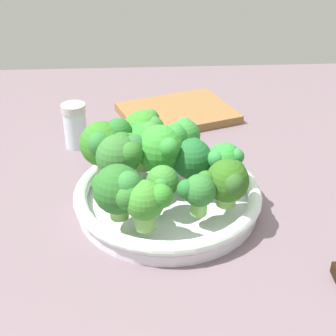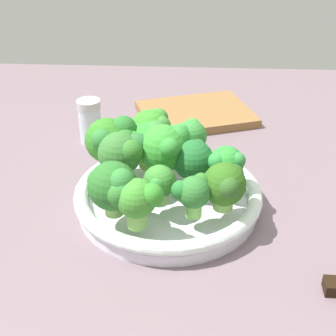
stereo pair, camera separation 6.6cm
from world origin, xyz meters
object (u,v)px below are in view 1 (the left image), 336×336
(broccoli_floret_3, at_px, (192,158))
(broccoli_floret_4, at_px, (199,190))
(broccoli_floret_1, at_px, (163,182))
(broccoli_floret_10, at_px, (225,161))
(pepper_shaker, at_px, (75,125))
(cutting_board, at_px, (177,113))
(broccoli_floret_2, at_px, (184,135))
(broccoli_floret_8, at_px, (122,154))
(broccoli_floret_5, at_px, (229,181))
(broccoli_floret_12, at_px, (148,200))
(broccoli_floret_6, at_px, (105,142))
(broccoli_floret_0, at_px, (144,130))
(broccoli_floret_11, at_px, (141,142))
(bowl, at_px, (168,197))
(broccoli_floret_9, at_px, (163,148))
(broccoli_floret_7, at_px, (119,190))

(broccoli_floret_3, relative_size, broccoli_floret_4, 1.18)
(broccoli_floret_1, bearing_deg, broccoli_floret_4, 150.43)
(broccoli_floret_10, bearing_deg, broccoli_floret_1, 26.00)
(pepper_shaker, bearing_deg, cutting_board, -148.77)
(broccoli_floret_1, bearing_deg, broccoli_floret_10, -154.00)
(broccoli_floret_2, xyz_separation_m, broccoli_floret_8, (0.09, 0.07, 0.01))
(broccoli_floret_4, xyz_separation_m, broccoli_floret_5, (-0.04, -0.02, 0.00))
(broccoli_floret_12, bearing_deg, broccoli_floret_6, -66.88)
(broccoli_floret_1, distance_m, cutting_board, 0.36)
(pepper_shaker, bearing_deg, broccoli_floret_6, 112.20)
(broccoli_floret_2, relative_size, broccoli_floret_6, 0.80)
(broccoli_floret_0, height_order, broccoli_floret_2, broccoli_floret_0)
(broccoli_floret_0, height_order, broccoli_floret_8, broccoli_floret_8)
(broccoli_floret_3, distance_m, broccoli_floret_5, 0.07)
(broccoli_floret_8, xyz_separation_m, broccoli_floret_12, (-0.03, 0.10, -0.01))
(broccoli_floret_1, height_order, broccoli_floret_2, broccoli_floret_2)
(broccoli_floret_11, xyz_separation_m, pepper_shaker, (0.11, -0.14, -0.04))
(broccoli_floret_2, height_order, broccoli_floret_12, same)
(broccoli_floret_4, height_order, broccoli_floret_8, broccoli_floret_8)
(broccoli_floret_5, xyz_separation_m, pepper_shaker, (0.22, -0.24, -0.03))
(bowl, height_order, cutting_board, bowl)
(broccoli_floret_4, height_order, broccoli_floret_9, broccoli_floret_9)
(broccoli_floret_1, xyz_separation_m, broccoli_floret_8, (0.05, -0.05, 0.01))
(broccoli_floret_10, distance_m, broccoli_floret_11, 0.13)
(bowl, distance_m, broccoli_floret_3, 0.07)
(broccoli_floret_4, xyz_separation_m, broccoli_floret_7, (0.10, 0.01, 0.01))
(broccoli_floret_3, height_order, broccoli_floret_12, same)
(bowl, xyz_separation_m, broccoli_floret_7, (0.06, 0.07, 0.06))
(broccoli_floret_2, relative_size, broccoli_floret_8, 0.87)
(broccoli_floret_4, height_order, pepper_shaker, broccoli_floret_4)
(broccoli_floret_6, xyz_separation_m, pepper_shaker, (0.06, -0.15, -0.04))
(broccoli_floret_7, distance_m, broccoli_floret_10, 0.16)
(broccoli_floret_7, xyz_separation_m, broccoli_floret_9, (-0.06, -0.09, 0.01))
(broccoli_floret_3, height_order, cutting_board, broccoli_floret_3)
(broccoli_floret_0, bearing_deg, broccoli_floret_3, 128.25)
(bowl, distance_m, broccoli_floret_11, 0.09)
(broccoli_floret_11, distance_m, broccoli_floret_12, 0.15)
(broccoli_floret_6, bearing_deg, broccoli_floret_9, 164.00)
(bowl, distance_m, broccoli_floret_5, 0.10)
(bowl, height_order, broccoli_floret_7, broccoli_floret_7)
(broccoli_floret_6, height_order, broccoli_floret_8, broccoli_floret_6)
(broccoli_floret_1, bearing_deg, broccoli_floret_12, 69.66)
(broccoli_floret_1, height_order, broccoli_floret_4, same)
(broccoli_floret_11, height_order, pepper_shaker, broccoli_floret_11)
(broccoli_floret_2, distance_m, broccoli_floret_12, 0.18)
(broccoli_floret_9, xyz_separation_m, broccoli_floret_10, (-0.08, 0.02, -0.01))
(broccoli_floret_7, bearing_deg, bowl, -132.08)
(broccoli_floret_1, height_order, broccoli_floret_3, broccoli_floret_3)
(broccoli_floret_11, xyz_separation_m, cutting_board, (-0.07, -0.25, -0.07))
(broccoli_floret_5, xyz_separation_m, broccoli_floret_12, (0.10, 0.04, 0.00))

